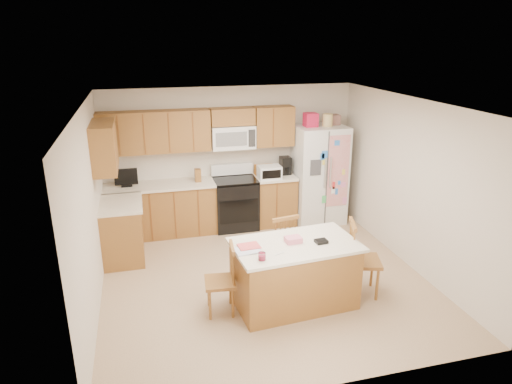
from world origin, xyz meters
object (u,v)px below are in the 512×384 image
object	(u,v)px
stove	(235,202)
windsor_chair_back	(280,247)
windsor_chair_left	(222,281)
island	(294,273)
windsor_chair_right	(362,260)
refrigerator	(319,173)

from	to	relation	value
stove	windsor_chair_back	xyz separation A→B (m)	(0.24, -1.95, -0.01)
stove	windsor_chair_left	distance (m)	2.72
stove	island	xyz separation A→B (m)	(0.21, -2.67, -0.04)
island	windsor_chair_right	world-z (taller)	windsor_chair_right
windsor_chair_right	windsor_chair_back	bearing A→B (deg)	142.70
refrigerator	windsor_chair_back	distance (m)	2.35
refrigerator	windsor_chair_right	world-z (taller)	refrigerator
stove	windsor_chair_back	world-z (taller)	stove
island	windsor_chair_left	world-z (taller)	island
refrigerator	windsor_chair_back	world-z (taller)	refrigerator
windsor_chair_left	refrigerator	bearing A→B (deg)	48.05
island	windsor_chair_left	size ratio (longest dim) A/B	1.80
windsor_chair_back	windsor_chair_right	size ratio (longest dim) A/B	0.95
refrigerator	windsor_chair_left	xyz separation A→B (m)	(-2.30, -2.56, -0.49)
windsor_chair_right	island	bearing A→B (deg)	-178.84
refrigerator	windsor_chair_left	size ratio (longest dim) A/B	2.24
refrigerator	windsor_chair_right	size ratio (longest dim) A/B	1.97
windsor_chair_left	windsor_chair_back	bearing A→B (deg)	34.80
windsor_chair_back	windsor_chair_right	bearing A→B (deg)	-37.30
windsor_chair_left	windsor_chair_right	bearing A→B (deg)	-0.88
windsor_chair_left	windsor_chair_back	size ratio (longest dim) A/B	0.93
island	windsor_chair_right	size ratio (longest dim) A/B	1.59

